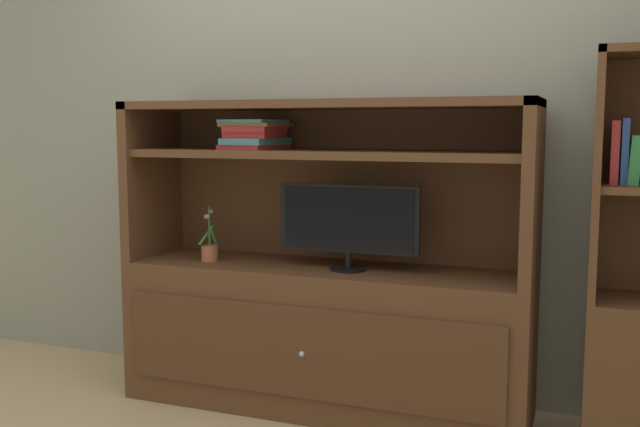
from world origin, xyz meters
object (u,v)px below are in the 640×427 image
(media_console, at_px, (324,307))
(potted_plant, at_px, (210,250))
(magazine_stack, at_px, (255,134))
(upright_book_row, at_px, (626,155))
(tv_monitor, at_px, (348,222))

(media_console, height_order, potted_plant, media_console)
(potted_plant, bearing_deg, media_console, 7.12)
(magazine_stack, relative_size, upright_book_row, 1.35)
(tv_monitor, bearing_deg, media_console, 162.32)
(upright_book_row, bearing_deg, tv_monitor, -178.09)
(magazine_stack, bearing_deg, potted_plant, -162.47)
(media_console, bearing_deg, magazine_stack, -179.74)
(media_console, distance_m, potted_plant, 0.61)
(magazine_stack, distance_m, upright_book_row, 1.59)
(tv_monitor, distance_m, upright_book_row, 1.16)
(media_console, relative_size, tv_monitor, 2.90)
(potted_plant, relative_size, magazine_stack, 0.76)
(tv_monitor, xyz_separation_m, magazine_stack, (-0.47, 0.04, 0.38))
(potted_plant, distance_m, magazine_stack, 0.59)
(upright_book_row, bearing_deg, media_console, 179.81)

